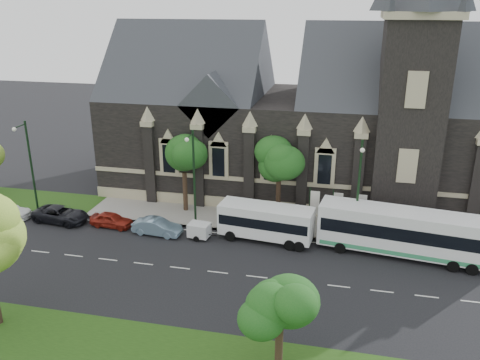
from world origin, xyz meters
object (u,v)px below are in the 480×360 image
(banner_flag_center, at_px, (336,207))
(shuttle_bus, at_px, (266,221))
(tree_walk_right, at_px, (282,160))
(street_lamp_near, at_px, (359,187))
(sedan, at_px, (157,227))
(banner_flag_right, at_px, (359,209))
(car_far_white, at_px, (9,211))
(tour_coach, at_px, (402,232))
(tree_walk_left, at_px, (186,154))
(banner_flag_left, at_px, (313,205))
(tree_park_east, at_px, (284,298))
(street_lamp_mid, at_px, (193,174))
(box_trailer, at_px, (199,230))
(car_far_black, at_px, (61,214))
(street_lamp_far, at_px, (29,162))
(car_far_red, at_px, (111,220))

(banner_flag_center, bearing_deg, shuttle_bus, -153.65)
(tree_walk_right, distance_m, street_lamp_near, 7.72)
(sedan, bearing_deg, tree_walk_right, -56.72)
(banner_flag_right, relative_size, car_far_white, 0.90)
(tour_coach, bearing_deg, tree_walk_left, 173.70)
(tour_coach, bearing_deg, banner_flag_left, 164.42)
(tree_park_east, bearing_deg, banner_flag_left, 89.65)
(street_lamp_near, bearing_deg, street_lamp_mid, 180.00)
(tree_walk_left, bearing_deg, tree_park_east, -59.13)
(banner_flag_center, height_order, box_trailer, banner_flag_center)
(tour_coach, bearing_deg, banner_flag_center, 157.09)
(street_lamp_mid, xyz_separation_m, banner_flag_center, (12.29, 1.91, -2.73))
(car_far_black, bearing_deg, box_trailer, -86.55)
(tree_walk_left, height_order, car_far_black, tree_walk_left)
(tree_park_east, xyz_separation_m, tour_coach, (7.46, 15.15, -2.55))
(car_far_black, bearing_deg, shuttle_bus, -82.90)
(street_lamp_far, height_order, banner_flag_left, street_lamp_far)
(tree_park_east, xyz_separation_m, banner_flag_center, (2.11, 18.32, -2.24))
(shuttle_bus, bearing_deg, street_lamp_far, -175.94)
(street_lamp_near, distance_m, tour_coach, 4.90)
(tree_park_east, relative_size, tree_walk_left, 0.82)
(tree_walk_right, bearing_deg, tree_walk_left, -179.94)
(banner_flag_left, height_order, shuttle_bus, banner_flag_left)
(tree_walk_left, height_order, box_trailer, tree_walk_left)
(tour_coach, relative_size, sedan, 3.07)
(sedan, bearing_deg, shuttle_bus, -79.34)
(banner_flag_right, relative_size, shuttle_bus, 0.49)
(banner_flag_right, bearing_deg, sedan, -167.24)
(banner_flag_left, relative_size, shuttle_bus, 0.49)
(tree_park_east, bearing_deg, tree_walk_left, 120.87)
(car_far_white, bearing_deg, car_far_red, -92.38)
(street_lamp_far, bearing_deg, shuttle_bus, -2.27)
(tree_walk_left, xyz_separation_m, box_trailer, (2.79, -5.52, -4.96))
(tree_walk_left, distance_m, street_lamp_near, 16.22)
(tree_walk_right, relative_size, tour_coach, 0.59)
(box_trailer, xyz_separation_m, car_far_black, (-13.51, 0.50, -0.05))
(car_far_red, bearing_deg, box_trailer, -89.30)
(car_far_red, bearing_deg, tree_park_east, -126.19)
(street_lamp_mid, height_order, car_far_white, street_lamp_mid)
(car_far_white, bearing_deg, car_far_black, -91.45)
(street_lamp_mid, xyz_separation_m, car_far_red, (-7.45, -1.38, -4.45))
(tour_coach, bearing_deg, sedan, -170.25)
(box_trailer, bearing_deg, tree_walk_left, 123.46)
(tree_walk_right, xyz_separation_m, tree_walk_left, (-9.01, -0.01, -0.08))
(banner_flag_left, distance_m, car_far_white, 28.40)
(banner_flag_center, distance_m, tour_coach, 6.23)
(street_lamp_mid, height_order, banner_flag_left, street_lamp_mid)
(tree_walk_right, height_order, tour_coach, tree_walk_right)
(tour_coach, xyz_separation_m, sedan, (-20.46, -0.70, -1.36))
(car_far_red, bearing_deg, banner_flag_right, -77.13)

